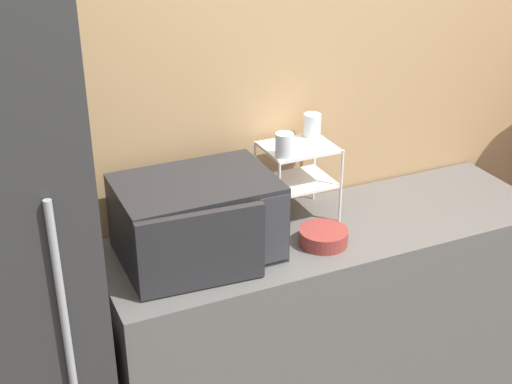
{
  "coord_description": "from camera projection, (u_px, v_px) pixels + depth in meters",
  "views": [
    {
      "loc": [
        -1.26,
        -1.8,
        2.24
      ],
      "look_at": [
        -0.31,
        0.31,
        1.1
      ],
      "focal_mm": 50.0,
      "sensor_mm": 36.0,
      "label": 1
    }
  ],
  "objects": [
    {
      "name": "wall_back",
      "position": [
        296.0,
        103.0,
        2.84
      ],
      "size": [
        8.0,
        0.06,
        2.6
      ],
      "color": "tan",
      "rests_on": "ground_plane"
    },
    {
      "name": "counter",
      "position": [
        326.0,
        321.0,
        2.96
      ],
      "size": [
        1.79,
        0.56,
        0.89
      ],
      "color": "#595654",
      "rests_on": "ground_plane"
    },
    {
      "name": "glass_back_right",
      "position": [
        312.0,
        125.0,
        2.78
      ],
      "size": [
        0.07,
        0.07,
        0.09
      ],
      "color": "silver",
      "rests_on": "dish_rack"
    },
    {
      "name": "bowl",
      "position": [
        323.0,
        237.0,
        2.64
      ],
      "size": [
        0.18,
        0.18,
        0.06
      ],
      "color": "maroon",
      "rests_on": "counter"
    },
    {
      "name": "dish_rack",
      "position": [
        298.0,
        166.0,
        2.75
      ],
      "size": [
        0.28,
        0.23,
        0.3
      ],
      "color": "white",
      "rests_on": "counter"
    },
    {
      "name": "microwave",
      "position": [
        197.0,
        220.0,
        2.51
      ],
      "size": [
        0.55,
        0.44,
        0.29
      ],
      "color": "#262628",
      "rests_on": "counter"
    },
    {
      "name": "glass_front_left",
      "position": [
        284.0,
        145.0,
        2.6
      ],
      "size": [
        0.07,
        0.07,
        0.09
      ],
      "color": "silver",
      "rests_on": "dish_rack"
    }
  ]
}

